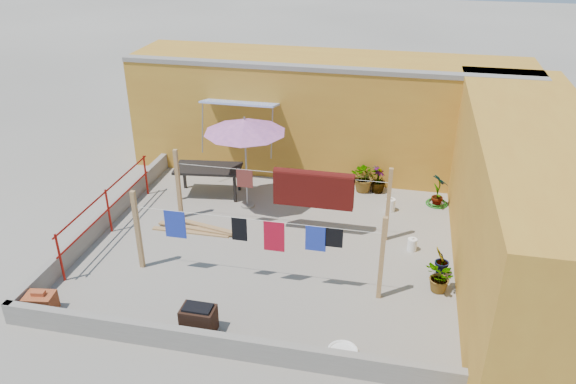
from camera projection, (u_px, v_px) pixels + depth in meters
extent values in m
plane|color=#9E998E|center=(272.00, 245.00, 12.74)|extent=(80.00, 80.00, 0.00)
cube|color=#BE8929|center=(327.00, 113.00, 16.01)|extent=(11.00, 2.40, 3.20)
cube|color=gray|center=(323.00, 69.00, 14.40)|extent=(11.00, 0.35, 0.12)
cube|color=#2D51B2|center=(240.00, 103.00, 14.76)|extent=(2.00, 0.79, 0.22)
cylinder|color=gray|center=(203.00, 128.00, 14.91)|extent=(0.03, 0.30, 1.28)
cylinder|color=gray|center=(272.00, 134.00, 14.56)|extent=(0.03, 0.30, 1.28)
cube|color=#BE8929|center=(527.00, 206.00, 11.03)|extent=(2.40, 9.00, 3.20)
cube|color=gray|center=(222.00, 345.00, 9.52)|extent=(8.30, 0.16, 0.44)
cube|color=gray|center=(106.00, 218.00, 13.40)|extent=(0.16, 7.30, 0.44)
cylinder|color=maroon|center=(60.00, 258.00, 11.29)|extent=(0.05, 0.05, 1.10)
cylinder|color=maroon|center=(109.00, 211.00, 13.03)|extent=(0.05, 0.05, 1.10)
cylinder|color=maroon|center=(146.00, 175.00, 14.78)|extent=(0.05, 0.05, 1.10)
cylinder|color=maroon|center=(106.00, 192.00, 12.81)|extent=(0.04, 4.20, 0.04)
cylinder|color=maroon|center=(108.00, 209.00, 13.01)|extent=(0.04, 4.20, 0.04)
cube|color=tan|center=(138.00, 230.00, 11.58)|extent=(0.09, 0.09, 1.80)
cube|color=tan|center=(382.00, 259.00, 10.64)|extent=(0.09, 0.09, 1.80)
cube|color=tan|center=(388.00, 205.00, 12.56)|extent=(0.09, 0.09, 1.80)
cube|color=tan|center=(178.00, 184.00, 13.49)|extent=(0.09, 0.09, 1.80)
cylinder|color=silver|center=(254.00, 220.00, 10.86)|extent=(5.00, 0.01, 0.01)
cylinder|color=silver|center=(279.00, 173.00, 12.78)|extent=(5.00, 0.01, 0.01)
cube|color=#440D0B|center=(314.00, 190.00, 12.79)|extent=(1.85, 0.22, 0.81)
cube|color=black|center=(336.00, 189.00, 12.65)|extent=(0.35, 0.02, 0.56)
cube|color=maroon|center=(245.00, 178.00, 13.03)|extent=(0.39, 0.02, 0.45)
cube|color=#2035B1|center=(175.00, 224.00, 11.31)|extent=(0.44, 0.02, 0.61)
cube|color=black|center=(239.00, 229.00, 11.03)|extent=(0.31, 0.02, 0.50)
cube|color=#B20E26|center=(274.00, 236.00, 10.93)|extent=(0.41, 0.02, 0.66)
cube|color=#2035B1|center=(316.00, 239.00, 10.75)|extent=(0.40, 0.02, 0.54)
cube|color=black|center=(334.00, 238.00, 10.66)|extent=(0.33, 0.02, 0.41)
cylinder|color=gray|center=(248.00, 205.00, 14.40)|extent=(0.36, 0.36, 0.06)
cylinder|color=gray|center=(246.00, 165.00, 13.89)|extent=(0.04, 0.04, 2.30)
cone|color=#CA6DA9|center=(245.00, 126.00, 13.42)|extent=(2.34, 2.34, 0.32)
cylinder|color=gray|center=(244.00, 119.00, 13.34)|extent=(0.04, 0.04, 0.10)
cube|color=black|center=(208.00, 168.00, 14.63)|extent=(1.81, 1.06, 0.06)
cube|color=black|center=(178.00, 187.00, 14.57)|extent=(0.06, 0.06, 0.75)
cube|color=black|center=(184.00, 175.00, 15.17)|extent=(0.06, 0.06, 0.75)
cube|color=black|center=(235.00, 189.00, 14.45)|extent=(0.06, 0.06, 0.75)
cube|color=black|center=(239.00, 177.00, 15.06)|extent=(0.06, 0.06, 0.75)
cube|color=#AE4E28|center=(41.00, 303.00, 10.55)|extent=(0.59, 0.47, 0.39)
cube|color=#B8582B|center=(38.00, 293.00, 10.45)|extent=(0.26, 0.15, 0.08)
cube|color=tan|center=(191.00, 232.00, 13.21)|extent=(1.89, 0.15, 0.04)
cube|color=tan|center=(195.00, 228.00, 13.28)|extent=(1.89, 0.28, 0.04)
cube|color=tan|center=(200.00, 225.00, 13.36)|extent=(1.87, 0.53, 0.04)
cube|color=black|center=(199.00, 320.00, 10.04)|extent=(0.61, 0.41, 0.51)
cube|color=black|center=(198.00, 308.00, 9.92)|extent=(0.51, 0.31, 0.04)
cylinder|color=white|center=(343.00, 352.00, 9.62)|extent=(0.51, 0.51, 0.07)
torus|color=white|center=(343.00, 351.00, 9.60)|extent=(0.54, 0.54, 0.06)
cylinder|color=white|center=(412.00, 245.00, 12.48)|extent=(0.21, 0.21, 0.29)
cylinder|color=white|center=(413.00, 238.00, 12.41)|extent=(0.06, 0.06, 0.05)
cylinder|color=white|center=(390.00, 205.00, 14.11)|extent=(0.24, 0.24, 0.33)
cylinder|color=white|center=(391.00, 198.00, 14.03)|extent=(0.07, 0.07, 0.05)
torus|color=#186A17|center=(437.00, 203.00, 14.49)|extent=(0.56, 0.56, 0.04)
torus|color=#186A17|center=(437.00, 202.00, 14.47)|extent=(0.47, 0.47, 0.04)
imported|color=#1C601B|center=(365.00, 176.00, 14.99)|extent=(0.87, 0.79, 0.86)
imported|color=#1C601B|center=(378.00, 180.00, 14.96)|extent=(0.46, 0.46, 0.73)
imported|color=#1C601B|center=(439.00, 190.00, 14.17)|extent=(0.56, 0.60, 0.94)
imported|color=#1C601B|center=(442.00, 261.00, 11.56)|extent=(0.41, 0.45, 0.68)
imported|color=#1C601B|center=(441.00, 278.00, 11.05)|extent=(0.72, 0.76, 0.67)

